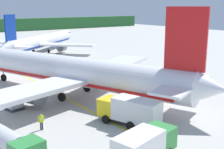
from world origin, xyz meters
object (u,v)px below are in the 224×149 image
service_truck_baggage (145,145)px  crew_loader_left (41,120)px  service_truck_fuel (14,146)px  crew_marshaller (123,102)px  cargo_container_far (14,102)px  service_truck_catering (130,110)px  airliner_foreground (69,71)px  airliner_mid_apron (42,41)px

service_truck_baggage → crew_loader_left: 11.42m
service_truck_fuel → crew_marshaller: 14.67m
service_truck_baggage → cargo_container_far: 18.63m
service_truck_catering → crew_loader_left: (-7.86, 4.10, -0.61)m
airliner_foreground → cargo_container_far: (-8.02, -1.32, -2.48)m
crew_marshaller → airliner_foreground: bearing=102.9°
crew_marshaller → service_truck_catering: bearing=-118.7°
cargo_container_far → airliner_foreground: bearing=9.3°
airliner_mid_apron → service_truck_baggage: 60.16m
airliner_foreground → service_truck_fuel: 18.02m
service_truck_catering → crew_marshaller: 4.31m
airliner_foreground → crew_marshaller: bearing=-77.1°
airliner_foreground → service_truck_baggage: size_ratio=6.45×
airliner_foreground → airliner_mid_apron: size_ratio=1.36×
service_truck_fuel → crew_loader_left: size_ratio=3.77×
airliner_foreground → airliner_mid_apron: 40.41m
service_truck_fuel → service_truck_catering: 12.01m
crew_loader_left → service_truck_catering: bearing=-27.6°
service_truck_catering → crew_loader_left: 8.88m
airliner_foreground → service_truck_baggage: airliner_foreground is taller
airliner_foreground → airliner_mid_apron: (12.35, 38.47, -0.48)m
cargo_container_far → crew_loader_left: bearing=-88.4°
service_truck_fuel → crew_loader_left: (4.14, 4.56, -0.41)m
crew_marshaller → crew_loader_left: (-9.91, 0.35, -0.05)m
airliner_mid_apron → cargo_container_far: size_ratio=14.14×
service_truck_fuel → service_truck_baggage: (8.13, -6.13, 0.13)m
service_truck_catering → cargo_container_far: 14.11m
service_truck_baggage → service_truck_fuel: bearing=143.0°
cargo_container_far → airliner_mid_apron: bearing=62.9°
airliner_mid_apron → crew_marshaller: 48.73m
service_truck_fuel → service_truck_baggage: 10.18m
service_truck_catering → cargo_container_far: (-8.07, 11.56, -0.69)m
service_truck_catering → crew_marshaller: size_ratio=3.97×
service_truck_catering → crew_marshaller: service_truck_catering is taller
service_truck_catering → crew_marshaller: bearing=61.3°
crew_marshaller → airliner_mid_apron: bearing=77.8°
airliner_mid_apron → crew_loader_left: 51.40m
crew_loader_left → service_truck_baggage: bearing=-69.5°
service_truck_fuel → service_truck_baggage: service_truck_baggage is taller
service_truck_catering → cargo_container_far: bearing=124.9°
service_truck_baggage → cargo_container_far: size_ratio=2.98×
cargo_container_far → crew_marshaller: cargo_container_far is taller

